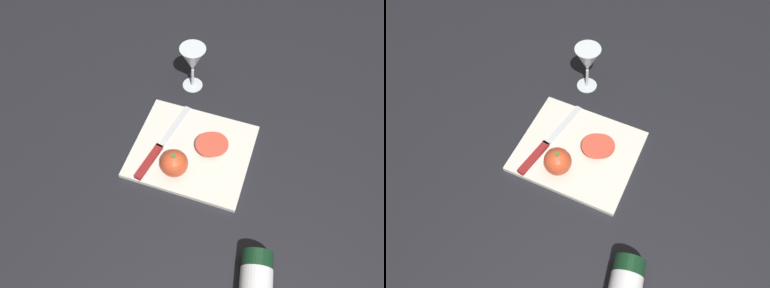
# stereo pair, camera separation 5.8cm
# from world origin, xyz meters

# --- Properties ---
(ground_plane) EXTENTS (3.00, 3.00, 0.00)m
(ground_plane) POSITION_xyz_m (0.00, 0.00, 0.00)
(ground_plane) COLOR black
(cutting_board) EXTENTS (0.32, 0.28, 0.01)m
(cutting_board) POSITION_xyz_m (0.10, 0.04, 0.01)
(cutting_board) COLOR silver
(cutting_board) RESTS_ON ground_plane
(wine_glass) EXTENTS (0.08, 0.08, 0.15)m
(wine_glass) POSITION_xyz_m (0.17, -0.20, 0.11)
(wine_glass) COLOR silver
(wine_glass) RESTS_ON ground_plane
(whole_tomato) EXTENTS (0.07, 0.07, 0.08)m
(whole_tomato) POSITION_xyz_m (0.12, 0.11, 0.05)
(whole_tomato) COLOR #DB4C28
(whole_tomato) RESTS_ON cutting_board
(knife) EXTENTS (0.07, 0.28, 0.01)m
(knife) POSITION_xyz_m (0.19, 0.09, 0.02)
(knife) COLOR silver
(knife) RESTS_ON cutting_board
(tomato_slice_stack_near) EXTENTS (0.09, 0.10, 0.03)m
(tomato_slice_stack_near) POSITION_xyz_m (0.05, 0.01, 0.03)
(tomato_slice_stack_near) COLOR #DB4C38
(tomato_slice_stack_near) RESTS_ON cutting_board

